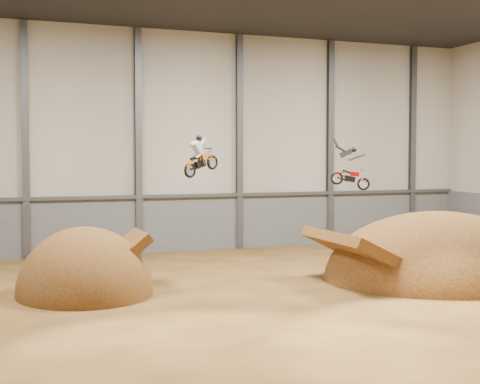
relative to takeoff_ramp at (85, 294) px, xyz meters
name	(u,v)px	position (x,y,z in m)	size (l,w,h in m)	color
floor	(285,296)	(8.10, -3.42, 0.00)	(40.00, 40.00, 0.00)	#4D3114
back_wall	(189,142)	(8.10, 11.58, 7.00)	(40.00, 0.10, 14.00)	#B3AC9F
lower_band_back	(190,223)	(8.10, 11.48, 1.75)	(39.80, 0.18, 3.50)	slate
steel_rail	(191,196)	(8.10, 11.33, 3.55)	(39.80, 0.35, 0.20)	#47494F
steel_column_1	(25,140)	(-1.90, 11.38, 7.00)	(0.40, 0.36, 13.90)	#47494F
steel_column_2	(138,141)	(4.77, 11.38, 7.00)	(0.40, 0.36, 13.90)	#47494F
steel_column_3	(239,142)	(11.43, 11.38, 7.00)	(0.40, 0.36, 13.90)	#47494F
steel_column_4	(330,143)	(18.10, 11.38, 7.00)	(0.40, 0.36, 13.90)	#47494F
steel_column_5	(412,143)	(24.77, 11.38, 7.00)	(0.40, 0.36, 13.90)	#47494F
takeoff_ramp	(85,294)	(0.00, 0.00, 0.00)	(5.92, 6.83, 5.92)	#442811
landing_ramp	(438,278)	(16.91, -2.27, 0.00)	(11.54, 10.21, 6.66)	#442811
fmx_rider_a	(203,153)	(5.61, 0.62, 6.22)	(2.18, 0.83, 1.97)	#C85B02
fmx_rider_b	(349,165)	(12.99, -0.25, 5.63)	(2.63, 0.75, 2.25)	#AE0100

